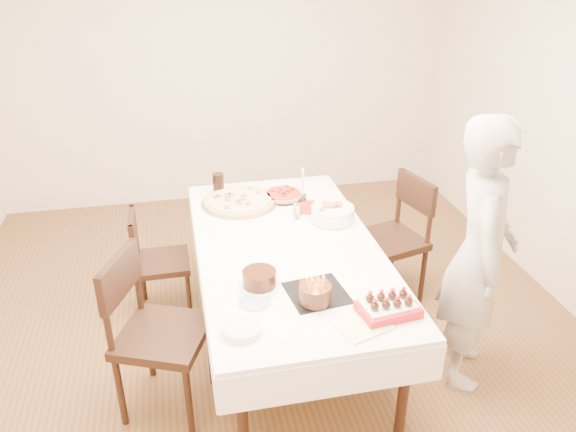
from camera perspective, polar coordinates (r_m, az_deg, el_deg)
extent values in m
plane|color=#553A1D|center=(3.99, -1.68, -12.65)|extent=(5.00, 5.00, 0.00)
cube|color=beige|center=(5.68, -6.66, 14.65)|extent=(4.50, 0.04, 2.70)
cube|color=white|center=(3.79, 0.00, -7.99)|extent=(1.35, 2.24, 0.75)
imported|color=beige|center=(3.47, 18.85, -3.83)|extent=(0.62, 0.73, 1.71)
cylinder|color=beige|center=(4.14, -4.94, 1.51)|extent=(0.75, 0.75, 0.04)
cylinder|color=red|center=(4.23, -0.48, 2.16)|extent=(0.34, 0.34, 0.04)
cube|color=#B21E1E|center=(4.08, 2.78, 0.82)|extent=(0.29, 0.29, 0.01)
cylinder|color=white|center=(3.89, 4.54, 0.29)|extent=(0.37, 0.37, 0.10)
cylinder|color=white|center=(4.13, 1.52, 3.25)|extent=(0.06, 0.06, 0.27)
cylinder|color=black|center=(4.31, -7.09, 3.28)|extent=(0.09, 0.09, 0.16)
cylinder|color=#37180D|center=(3.18, -2.92, -6.40)|extent=(0.28, 0.28, 0.10)
cube|color=black|center=(3.15, 2.94, -7.86)|extent=(0.35, 0.35, 0.01)
cylinder|color=#3E1B11|center=(3.02, 2.77, -7.33)|extent=(0.23, 0.23, 0.16)
cube|color=beige|center=(2.93, 7.84, -11.18)|extent=(0.30, 0.24, 0.02)
cylinder|color=white|center=(2.87, -4.73, -11.37)|extent=(0.22, 0.22, 0.04)
cylinder|color=white|center=(3.08, -3.36, -8.66)|extent=(0.19, 0.19, 0.01)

